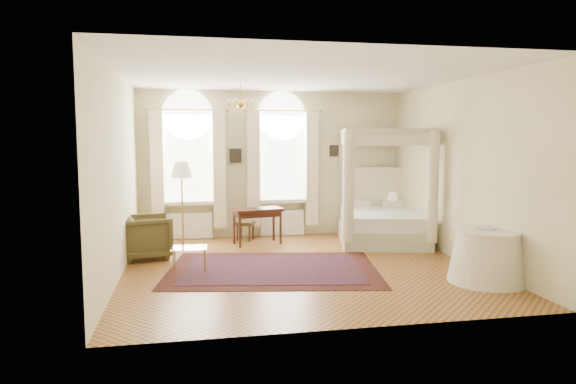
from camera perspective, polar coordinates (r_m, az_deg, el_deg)
The scene contains 18 objects.
ground at distance 9.09m, azimuth 1.36°, elevation -8.28°, with size 6.00×6.00×0.00m, color #A16A2E.
room_walls at distance 8.81m, azimuth 1.39°, elevation 4.30°, with size 6.00×6.00×6.00m.
window_left at distance 11.51m, azimuth -10.99°, elevation 2.14°, with size 1.62×0.27×3.29m.
window_right at distance 11.69m, azimuth -0.63°, elevation 2.30°, with size 1.62×0.27×3.29m.
chandelier at distance 9.88m, azimuth -5.28°, elevation 9.84°, with size 0.51×0.45×0.50m.
wall_pictures at distance 11.75m, azimuth -1.26°, elevation 4.29°, with size 2.54×0.03×0.39m.
canopy_bed at distance 11.29m, azimuth 10.35°, elevation -2.70°, with size 2.25×2.56×2.43m.
nightstand at distance 12.35m, azimuth 11.03°, elevation -3.13°, with size 0.43×0.39×0.61m, color #3C1C10.
nightstand_lamp at distance 12.23m, azimuth 11.55°, elevation -0.58°, with size 0.26×0.26×0.39m.
writing_desk at distance 10.87m, azimuth -3.43°, elevation -2.40°, with size 1.11×0.73×0.77m.
laptop at distance 10.85m, azimuth -3.72°, elevation -1.75°, with size 0.35×0.23×0.03m, color black.
stool at distance 11.32m, azimuth -4.78°, elevation -3.62°, with size 0.48×0.48×0.42m.
armchair at distance 9.97m, azimuth -15.50°, elevation -4.82°, with size 0.87×0.89×0.81m, color #433C1C.
coffee_table at distance 8.91m, azimuth -10.91°, elevation -6.27°, with size 0.61×0.44×0.40m.
floor_lamp at distance 10.82m, azimuth -11.74°, elevation 1.98°, with size 0.45×0.45×1.76m.
oriental_rug at distance 8.89m, azimuth -1.68°, elevation -8.56°, with size 3.92×3.10×0.01m.
side_table at distance 8.64m, azimuth 21.30°, elevation -6.70°, with size 1.20×1.20×0.82m.
book at distance 8.56m, azimuth 21.01°, elevation -3.88°, with size 0.19×0.25×0.02m, color black.
Camera 1 is at (-1.86, -8.61, 2.24)m, focal length 32.00 mm.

